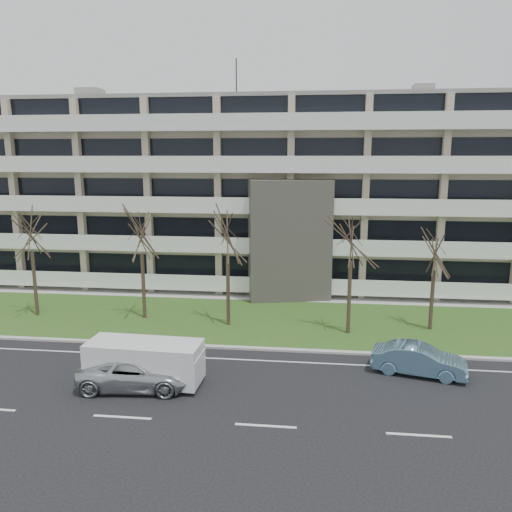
# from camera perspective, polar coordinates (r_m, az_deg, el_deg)

# --- Properties ---
(ground) EXTENTS (160.00, 160.00, 0.00)m
(ground) POSITION_cam_1_polar(r_m,az_deg,el_deg) (21.23, 1.11, -18.85)
(ground) COLOR black
(ground) RESTS_ON ground
(grass_verge) EXTENTS (90.00, 10.00, 0.06)m
(grass_verge) POSITION_cam_1_polar(r_m,az_deg,el_deg) (33.08, 3.27, -7.46)
(grass_verge) COLOR #264D19
(grass_verge) RESTS_ON ground
(curb) EXTENTS (90.00, 0.35, 0.12)m
(curb) POSITION_cam_1_polar(r_m,az_deg,el_deg) (28.39, 2.67, -10.63)
(curb) COLOR #B2B2AD
(curb) RESTS_ON ground
(sidewalk) EXTENTS (90.00, 2.00, 0.08)m
(sidewalk) POSITION_cam_1_polar(r_m,az_deg,el_deg) (38.32, 3.76, -4.80)
(sidewalk) COLOR #B2B2AD
(sidewalk) RESTS_ON ground
(lane_edge_line) EXTENTS (90.00, 0.12, 0.01)m
(lane_edge_line) POSITION_cam_1_polar(r_m,az_deg,el_deg) (27.03, 2.45, -11.93)
(lane_edge_line) COLOR white
(lane_edge_line) RESTS_ON ground
(apartment_building) EXTENTS (60.50, 15.10, 18.75)m
(apartment_building) POSITION_cam_1_polar(r_m,az_deg,el_deg) (43.73, 4.33, 7.29)
(apartment_building) COLOR #C2B096
(apartment_building) RESTS_ON ground
(silver_pickup) EXTENTS (5.56, 2.89, 1.50)m
(silver_pickup) POSITION_cam_1_polar(r_m,az_deg,el_deg) (24.61, -13.41, -12.78)
(silver_pickup) COLOR #B5B9BD
(silver_pickup) RESTS_ON ground
(blue_sedan) EXTENTS (4.80, 2.63, 1.50)m
(blue_sedan) POSITION_cam_1_polar(r_m,az_deg,el_deg) (26.56, 18.11, -11.20)
(blue_sedan) COLOR #6E9DBF
(blue_sedan) RESTS_ON ground
(white_van) EXTENTS (5.49, 2.42, 2.09)m
(white_van) POSITION_cam_1_polar(r_m,az_deg,el_deg) (24.62, -12.46, -11.44)
(white_van) COLOR white
(white_van) RESTS_ON ground
(tree_1) EXTENTS (3.92, 3.92, 7.85)m
(tree_1) POSITION_cam_1_polar(r_m,az_deg,el_deg) (36.10, -24.44, 3.04)
(tree_1) COLOR #382B21
(tree_1) RESTS_ON ground
(tree_2) EXTENTS (3.94, 3.94, 7.88)m
(tree_2) POSITION_cam_1_polar(r_m,az_deg,el_deg) (33.15, -13.04, 3.16)
(tree_2) COLOR #382B21
(tree_2) RESTS_ON ground
(tree_3) EXTENTS (4.03, 4.03, 8.06)m
(tree_3) POSITION_cam_1_polar(r_m,az_deg,el_deg) (30.93, -3.29, 3.12)
(tree_3) COLOR #382B21
(tree_3) RESTS_ON ground
(tree_4) EXTENTS (4.06, 4.06, 8.13)m
(tree_4) POSITION_cam_1_polar(r_m,az_deg,el_deg) (29.90, 10.88, 2.76)
(tree_4) COLOR #382B21
(tree_4) RESTS_ON ground
(tree_5) EXTENTS (3.40, 3.40, 6.80)m
(tree_5) POSITION_cam_1_polar(r_m,az_deg,el_deg) (32.10, 19.85, 0.99)
(tree_5) COLOR #382B21
(tree_5) RESTS_ON ground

